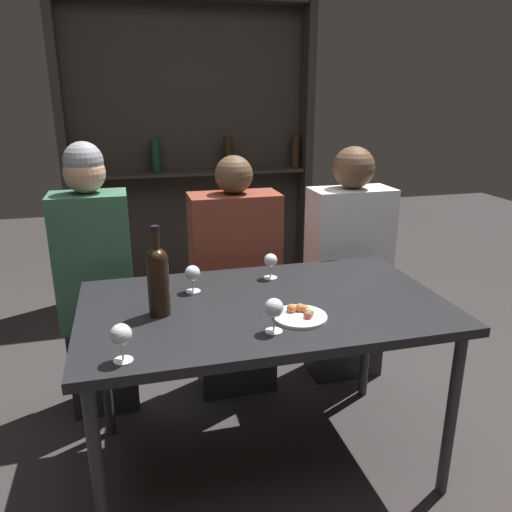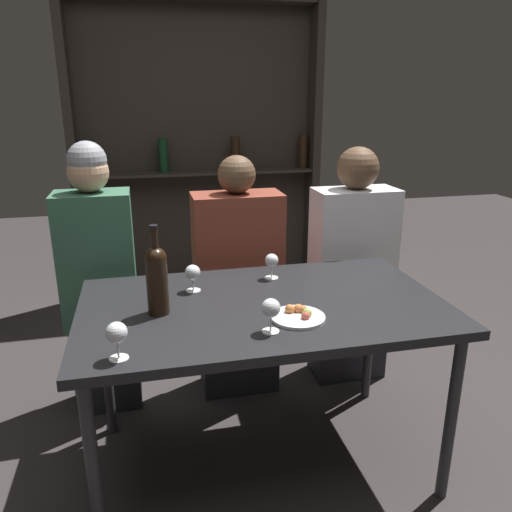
{
  "view_description": "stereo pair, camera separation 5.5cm",
  "coord_description": "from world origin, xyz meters",
  "px_view_note": "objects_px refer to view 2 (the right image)",
  "views": [
    {
      "loc": [
        -0.48,
        -1.71,
        1.51
      ],
      "look_at": [
        0.0,
        0.12,
        0.89
      ],
      "focal_mm": 35.0,
      "sensor_mm": 36.0,
      "label": 1
    },
    {
      "loc": [
        -0.42,
        -1.73,
        1.51
      ],
      "look_at": [
        0.0,
        0.12,
        0.89
      ],
      "focal_mm": 35.0,
      "sensor_mm": 36.0,
      "label": 2
    }
  ],
  "objects_px": {
    "wine_glass_3": "(272,262)",
    "seated_person_right": "(351,273)",
    "wine_glass_1": "(271,309)",
    "seated_person_center": "(238,286)",
    "wine_glass_0": "(193,273)",
    "seated_person_left": "(100,286)",
    "wine_bottle": "(157,277)",
    "food_plate_0": "(299,315)",
    "wine_glass_2": "(117,334)"
  },
  "relations": [
    {
      "from": "seated_person_center",
      "to": "seated_person_right",
      "type": "distance_m",
      "value": 0.62
    },
    {
      "from": "wine_bottle",
      "to": "seated_person_center",
      "type": "distance_m",
      "value": 0.79
    },
    {
      "from": "wine_glass_2",
      "to": "seated_person_center",
      "type": "distance_m",
      "value": 1.1
    },
    {
      "from": "wine_glass_0",
      "to": "seated_person_center",
      "type": "distance_m",
      "value": 0.55
    },
    {
      "from": "wine_glass_3",
      "to": "seated_person_center",
      "type": "relative_size",
      "value": 0.09
    },
    {
      "from": "wine_bottle",
      "to": "wine_glass_1",
      "type": "bearing_deg",
      "value": -33.56
    },
    {
      "from": "seated_person_center",
      "to": "food_plate_0",
      "type": "bearing_deg",
      "value": -84.31
    },
    {
      "from": "seated_person_right",
      "to": "wine_glass_2",
      "type": "bearing_deg",
      "value": -141.66
    },
    {
      "from": "wine_glass_0",
      "to": "wine_glass_2",
      "type": "xyz_separation_m",
      "value": [
        -0.28,
        -0.5,
        0.01
      ]
    },
    {
      "from": "wine_glass_2",
      "to": "food_plate_0",
      "type": "relative_size",
      "value": 0.63
    },
    {
      "from": "wine_glass_2",
      "to": "wine_glass_0",
      "type": "bearing_deg",
      "value": 60.73
    },
    {
      "from": "wine_glass_0",
      "to": "food_plate_0",
      "type": "height_order",
      "value": "wine_glass_0"
    },
    {
      "from": "seated_person_center",
      "to": "seated_person_right",
      "type": "xyz_separation_m",
      "value": [
        0.62,
        0.0,
        0.02
      ]
    },
    {
      "from": "wine_glass_3",
      "to": "seated_person_right",
      "type": "xyz_separation_m",
      "value": [
        0.53,
        0.35,
        -0.22
      ]
    },
    {
      "from": "wine_bottle",
      "to": "wine_glass_2",
      "type": "bearing_deg",
      "value": -113.14
    },
    {
      "from": "wine_glass_3",
      "to": "food_plate_0",
      "type": "distance_m",
      "value": 0.42
    },
    {
      "from": "seated_person_center",
      "to": "seated_person_right",
      "type": "height_order",
      "value": "seated_person_right"
    },
    {
      "from": "wine_bottle",
      "to": "seated_person_right",
      "type": "xyz_separation_m",
      "value": [
        1.03,
        0.61,
        -0.29
      ]
    },
    {
      "from": "wine_bottle",
      "to": "wine_glass_0",
      "type": "relative_size",
      "value": 2.97
    },
    {
      "from": "wine_glass_3",
      "to": "seated_person_left",
      "type": "distance_m",
      "value": 0.85
    },
    {
      "from": "wine_bottle",
      "to": "wine_glass_3",
      "type": "relative_size",
      "value": 2.98
    },
    {
      "from": "seated_person_right",
      "to": "wine_glass_3",
      "type": "bearing_deg",
      "value": -146.88
    },
    {
      "from": "seated_person_center",
      "to": "seated_person_left",
      "type": "bearing_deg",
      "value": 180.0
    },
    {
      "from": "wine_glass_0",
      "to": "wine_glass_1",
      "type": "bearing_deg",
      "value": -63.19
    },
    {
      "from": "wine_bottle",
      "to": "wine_glass_3",
      "type": "xyz_separation_m",
      "value": [
        0.5,
        0.26,
        -0.07
      ]
    },
    {
      "from": "wine_glass_3",
      "to": "seated_person_left",
      "type": "height_order",
      "value": "seated_person_left"
    },
    {
      "from": "wine_bottle",
      "to": "seated_person_right",
      "type": "relative_size",
      "value": 0.26
    },
    {
      "from": "seated_person_right",
      "to": "wine_bottle",
      "type": "bearing_deg",
      "value": -149.49
    },
    {
      "from": "wine_glass_0",
      "to": "seated_person_right",
      "type": "bearing_deg",
      "value": 25.42
    },
    {
      "from": "wine_bottle",
      "to": "wine_glass_0",
      "type": "bearing_deg",
      "value": 51.92
    },
    {
      "from": "wine_glass_0",
      "to": "wine_glass_3",
      "type": "xyz_separation_m",
      "value": [
        0.35,
        0.07,
        0.0
      ]
    },
    {
      "from": "wine_glass_0",
      "to": "wine_bottle",
      "type": "bearing_deg",
      "value": -128.08
    },
    {
      "from": "wine_glass_1",
      "to": "seated_person_center",
      "type": "height_order",
      "value": "seated_person_center"
    },
    {
      "from": "wine_glass_1",
      "to": "wine_glass_3",
      "type": "height_order",
      "value": "wine_glass_1"
    },
    {
      "from": "seated_person_center",
      "to": "wine_glass_0",
      "type": "bearing_deg",
      "value": -122.32
    },
    {
      "from": "food_plate_0",
      "to": "seated_person_left",
      "type": "relative_size",
      "value": 0.15
    },
    {
      "from": "wine_glass_1",
      "to": "seated_person_right",
      "type": "distance_m",
      "value": 1.1
    },
    {
      "from": "food_plate_0",
      "to": "seated_person_left",
      "type": "bearing_deg",
      "value": 134.33
    },
    {
      "from": "seated_person_left",
      "to": "seated_person_right",
      "type": "distance_m",
      "value": 1.29
    },
    {
      "from": "wine_bottle",
      "to": "food_plate_0",
      "type": "distance_m",
      "value": 0.53
    },
    {
      "from": "wine_bottle",
      "to": "wine_glass_2",
      "type": "xyz_separation_m",
      "value": [
        -0.13,
        -0.31,
        -0.06
      ]
    },
    {
      "from": "food_plate_0",
      "to": "seated_person_right",
      "type": "xyz_separation_m",
      "value": [
        0.54,
        0.76,
        -0.16
      ]
    },
    {
      "from": "wine_glass_1",
      "to": "seated_person_center",
      "type": "xyz_separation_m",
      "value": [
        0.05,
        0.85,
        -0.25
      ]
    },
    {
      "from": "wine_bottle",
      "to": "seated_person_center",
      "type": "xyz_separation_m",
      "value": [
        0.41,
        0.61,
        -0.31
      ]
    },
    {
      "from": "wine_glass_1",
      "to": "seated_person_left",
      "type": "distance_m",
      "value": 1.07
    },
    {
      "from": "wine_bottle",
      "to": "food_plate_0",
      "type": "bearing_deg",
      "value": -17.96
    },
    {
      "from": "wine_bottle",
      "to": "wine_glass_2",
      "type": "relative_size",
      "value": 2.73
    },
    {
      "from": "seated_person_right",
      "to": "seated_person_center",
      "type": "bearing_deg",
      "value": 180.0
    },
    {
      "from": "wine_glass_2",
      "to": "food_plate_0",
      "type": "distance_m",
      "value": 0.64
    },
    {
      "from": "wine_glass_1",
      "to": "seated_person_left",
      "type": "relative_size",
      "value": 0.09
    }
  ]
}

